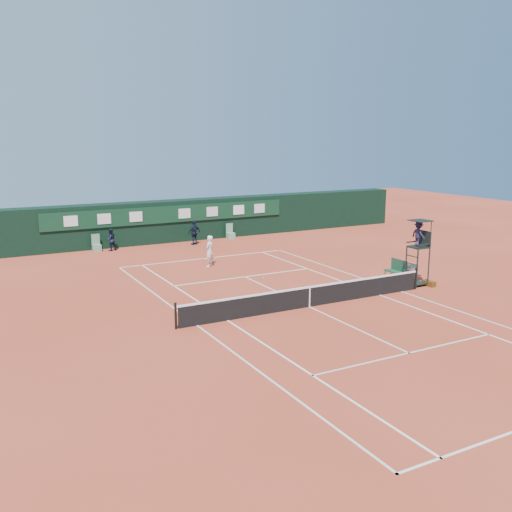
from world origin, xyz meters
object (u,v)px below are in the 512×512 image
(cooler, at_px, (411,271))
(player, at_px, (209,251))
(player_bench, at_px, (397,269))
(umpire_chair, at_px, (419,239))
(tennis_net, at_px, (309,296))

(cooler, relative_size, player, 0.35)
(player_bench, height_order, cooler, player_bench)
(umpire_chair, height_order, cooler, umpire_chair)
(tennis_net, bearing_deg, cooler, 14.23)
(umpire_chair, distance_m, cooler, 2.81)
(tennis_net, bearing_deg, umpire_chair, 4.24)
(umpire_chair, xyz_separation_m, player, (-7.61, 9.20, -1.53))
(umpire_chair, relative_size, cooler, 5.30)
(tennis_net, xyz_separation_m, player, (-0.65, 9.72, 0.42))
(tennis_net, height_order, player, player)
(cooler, xyz_separation_m, player, (-8.64, 7.69, 0.60))
(umpire_chair, distance_m, player, 12.04)
(umpire_chair, relative_size, player, 1.85)
(player, bearing_deg, cooler, 94.31)
(tennis_net, relative_size, cooler, 20.00)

